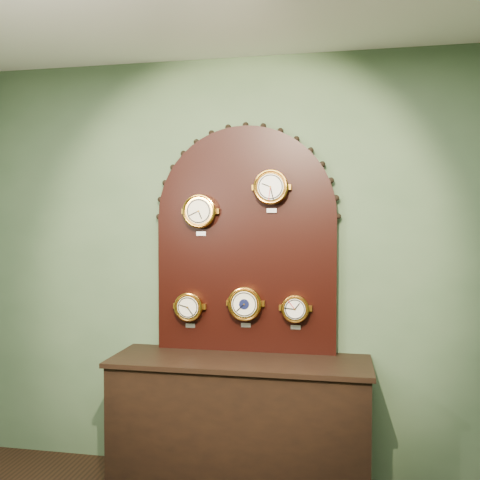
% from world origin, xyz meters
% --- Properties ---
extents(wall_back, '(4.00, 0.00, 4.00)m').
position_xyz_m(wall_back, '(0.00, 2.50, 1.40)').
color(wall_back, '#455E40').
rests_on(wall_back, ground).
extents(shop_counter, '(1.60, 0.50, 0.80)m').
position_xyz_m(shop_counter, '(0.00, 2.23, 0.40)').
color(shop_counter, black).
rests_on(shop_counter, ground_plane).
extents(display_board, '(1.26, 0.06, 1.53)m').
position_xyz_m(display_board, '(0.00, 2.45, 1.63)').
color(display_board, black).
rests_on(display_board, shop_counter).
extents(roman_clock, '(0.23, 0.08, 0.28)m').
position_xyz_m(roman_clock, '(-0.30, 2.38, 1.76)').
color(roman_clock, orange).
rests_on(roman_clock, display_board).
extents(arabic_clock, '(0.23, 0.08, 0.28)m').
position_xyz_m(arabic_clock, '(0.18, 2.38, 1.92)').
color(arabic_clock, orange).
rests_on(arabic_clock, display_board).
extents(hygrometer, '(0.19, 0.08, 0.25)m').
position_xyz_m(hygrometer, '(-0.37, 2.38, 1.13)').
color(hygrometer, orange).
rests_on(hygrometer, display_board).
extents(barometer, '(0.23, 0.08, 0.28)m').
position_xyz_m(barometer, '(0.01, 2.38, 1.16)').
color(barometer, orange).
rests_on(barometer, display_board).
extents(tide_clock, '(0.18, 0.08, 0.23)m').
position_xyz_m(tide_clock, '(0.34, 2.38, 1.13)').
color(tide_clock, orange).
rests_on(tide_clock, display_board).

